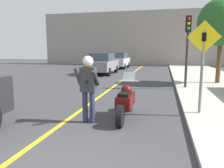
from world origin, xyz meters
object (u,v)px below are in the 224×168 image
at_px(traffic_light, 188,38).
at_px(street_tree, 222,22).
at_px(motorcycle, 126,101).
at_px(crossing_sign, 203,58).
at_px(parked_car_grey, 103,63).
at_px(parked_car_silver, 119,60).
at_px(person_biker, 88,82).

xyz_separation_m(traffic_light, street_tree, (1.90, 1.99, 0.91)).
distance_m(motorcycle, crossing_sign, 2.48).
distance_m(motorcycle, parked_car_grey, 11.76).
xyz_separation_m(crossing_sign, traffic_light, (0.01, 4.58, 0.81)).
bearing_deg(motorcycle, street_tree, 61.06).
height_order(traffic_light, parked_car_silver, traffic_light).
distance_m(person_biker, parked_car_grey, 12.12).
relative_size(motorcycle, crossing_sign, 0.81).
height_order(crossing_sign, street_tree, street_tree).
height_order(crossing_sign, parked_car_grey, crossing_sign).
xyz_separation_m(person_biker, street_tree, (4.87, 7.85, 2.31)).
relative_size(traffic_light, street_tree, 0.74).
bearing_deg(crossing_sign, street_tree, 73.84).
relative_size(person_biker, crossing_sign, 0.68).
relative_size(parked_car_grey, parked_car_silver, 1.00).
bearing_deg(traffic_light, motorcycle, -111.84).
relative_size(crossing_sign, parked_car_grey, 0.63).
xyz_separation_m(traffic_light, parked_car_grey, (-5.90, 5.91, -1.65)).
height_order(person_biker, crossing_sign, crossing_sign).
xyz_separation_m(motorcycle, person_biker, (-0.89, -0.64, 0.61)).
bearing_deg(motorcycle, person_biker, -144.12).
xyz_separation_m(motorcycle, crossing_sign, (2.08, 0.63, 1.20)).
xyz_separation_m(person_biker, crossing_sign, (2.97, 1.27, 0.59)).
distance_m(street_tree, parked_car_silver, 12.65).
distance_m(person_biker, parked_car_silver, 17.80).
xyz_separation_m(traffic_light, parked_car_silver, (-5.78, 11.72, -1.65)).
relative_size(motorcycle, person_biker, 1.19).
height_order(crossing_sign, traffic_light, traffic_light).
distance_m(motorcycle, person_biker, 1.25).
bearing_deg(parked_car_silver, motorcycle, -77.69).
distance_m(traffic_light, parked_car_silver, 13.17).
bearing_deg(person_biker, parked_car_silver, 99.08).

